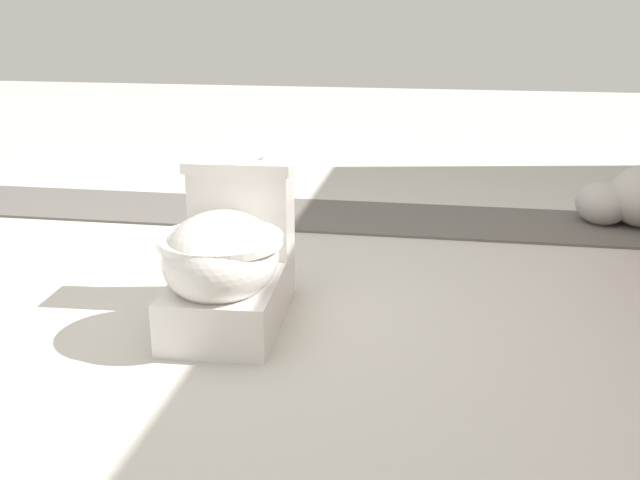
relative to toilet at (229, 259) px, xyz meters
The scene contains 4 objects.
ground_plane 0.27m from the toilet, 73.89° to the left, with size 14.00×14.00×0.00m, color beige.
gravel_strip 1.46m from the toilet, 153.60° to the left, with size 0.56×8.00×0.01m, color #605B56.
toilet is the anchor object (origin of this frame).
boulder_far 1.99m from the toilet, 134.48° to the left, with size 0.28×0.24×0.20m, color #B7B2AD.
Camera 1 is at (2.16, 0.53, 1.02)m, focal length 42.00 mm.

